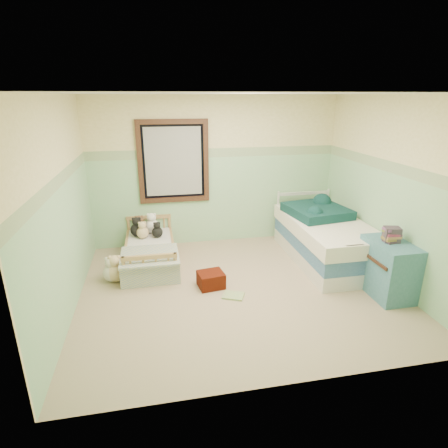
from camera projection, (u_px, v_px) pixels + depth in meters
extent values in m
cube|color=#9C8B6A|center=(238.00, 289.00, 4.98)|extent=(4.20, 3.60, 0.02)
cube|color=silver|center=(241.00, 92.00, 4.15)|extent=(4.20, 3.60, 0.02)
cube|color=#D4C984|center=(215.00, 172.00, 6.23)|extent=(4.20, 0.04, 2.50)
cube|color=#D4C984|center=(293.00, 259.00, 2.90)|extent=(4.20, 0.04, 2.50)
cube|color=#D4C984|center=(61.00, 209.00, 4.18)|extent=(0.04, 3.60, 2.50)
cube|color=#D4C984|center=(391.00, 192.00, 4.95)|extent=(0.04, 3.60, 2.50)
cube|color=#8DC992|center=(216.00, 200.00, 6.38)|extent=(4.20, 0.01, 1.50)
cube|color=#517A57|center=(215.00, 153.00, 6.11)|extent=(4.20, 0.01, 0.15)
cube|color=black|center=(174.00, 162.00, 6.00)|extent=(1.16, 0.06, 1.36)
cube|color=#B9B9B6|center=(174.00, 162.00, 6.01)|extent=(0.92, 0.01, 1.12)
cube|color=#956D46|center=(150.00, 257.00, 5.71)|extent=(0.75, 1.50, 0.19)
cube|color=silver|center=(150.00, 248.00, 5.65)|extent=(0.69, 1.44, 0.12)
cube|color=#6E88B0|center=(150.00, 256.00, 5.20)|extent=(0.81, 0.75, 0.03)
sphere|color=brown|center=(140.00, 228.00, 6.03)|extent=(0.21, 0.21, 0.21)
sphere|color=white|center=(152.00, 226.00, 6.07)|extent=(0.23, 0.23, 0.23)
sphere|color=#DFBF8B|center=(143.00, 233.00, 5.84)|extent=(0.19, 0.19, 0.19)
sphere|color=black|center=(157.00, 232.00, 5.89)|extent=(0.17, 0.17, 0.17)
sphere|color=beige|center=(112.00, 273.00, 5.14)|extent=(0.25, 0.25, 0.25)
sphere|color=#DFBF8B|center=(116.00, 272.00, 5.13)|extent=(0.26, 0.26, 0.26)
cube|color=silver|center=(324.00, 253.00, 5.80)|extent=(0.99, 1.99, 0.22)
cube|color=navy|center=(326.00, 241.00, 5.73)|extent=(0.99, 1.99, 0.22)
cube|color=white|center=(327.00, 227.00, 5.66)|extent=(1.03, 2.03, 0.22)
cube|color=black|center=(317.00, 211.00, 5.87)|extent=(0.97, 1.01, 0.14)
cube|color=#316A7A|center=(388.00, 269.00, 4.72)|extent=(0.46, 0.73, 0.73)
cube|color=#4C302D|center=(392.00, 234.00, 4.61)|extent=(0.22, 0.19, 0.19)
cube|color=maroon|center=(211.00, 280.00, 4.99)|extent=(0.38, 0.34, 0.21)
cube|color=yellow|center=(233.00, 296.00, 4.77)|extent=(0.33, 0.30, 0.02)
sphere|color=black|center=(137.00, 230.00, 5.92)|extent=(0.22, 0.22, 0.22)
sphere|color=brown|center=(139.00, 230.00, 5.99)|extent=(0.16, 0.16, 0.16)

